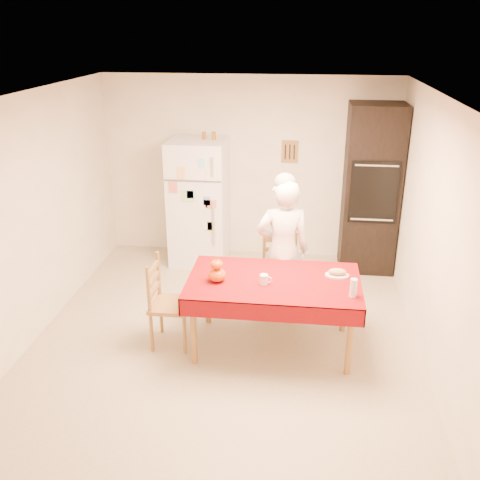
% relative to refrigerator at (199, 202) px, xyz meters
% --- Properties ---
extents(floor, '(4.50, 4.50, 0.00)m').
position_rel_refrigerator_xyz_m(floor, '(0.65, -1.88, -0.85)').
color(floor, tan).
rests_on(floor, ground).
extents(room_shell, '(4.02, 4.52, 2.51)m').
position_rel_refrigerator_xyz_m(room_shell, '(0.65, -1.88, 0.77)').
color(room_shell, '#F3E7CC').
rests_on(room_shell, ground).
extents(refrigerator, '(0.75, 0.74, 1.70)m').
position_rel_refrigerator_xyz_m(refrigerator, '(0.00, 0.00, 0.00)').
color(refrigerator, white).
rests_on(refrigerator, floor).
extents(oven_cabinet, '(0.70, 0.62, 2.20)m').
position_rel_refrigerator_xyz_m(oven_cabinet, '(2.28, 0.05, 0.25)').
color(oven_cabinet, black).
rests_on(oven_cabinet, floor).
extents(dining_table, '(1.70, 1.00, 0.76)m').
position_rel_refrigerator_xyz_m(dining_table, '(1.15, -2.06, -0.16)').
color(dining_table, brown).
rests_on(dining_table, floor).
extents(chair_far, '(0.46, 0.44, 0.95)m').
position_rel_refrigerator_xyz_m(chair_far, '(1.16, -1.33, -0.34)').
color(chair_far, brown).
rests_on(chair_far, floor).
extents(chair_left, '(0.40, 0.42, 0.95)m').
position_rel_refrigerator_xyz_m(chair_left, '(0.05, -2.13, -0.34)').
color(chair_left, brown).
rests_on(chair_left, floor).
extents(seated_woman, '(0.64, 0.48, 1.62)m').
position_rel_refrigerator_xyz_m(seated_woman, '(1.21, -1.44, -0.04)').
color(seated_woman, silver).
rests_on(seated_woman, floor).
extents(coffee_mug, '(0.08, 0.08, 0.10)m').
position_rel_refrigerator_xyz_m(coffee_mug, '(1.06, -2.17, -0.04)').
color(coffee_mug, white).
rests_on(coffee_mug, dining_table).
extents(pumpkin_lower, '(0.18, 0.18, 0.13)m').
position_rel_refrigerator_xyz_m(pumpkin_lower, '(0.60, -2.16, -0.02)').
color(pumpkin_lower, '#DC4505').
rests_on(pumpkin_lower, dining_table).
extents(pumpkin_upper, '(0.12, 0.12, 0.09)m').
position_rel_refrigerator_xyz_m(pumpkin_upper, '(0.60, -2.16, 0.09)').
color(pumpkin_upper, '#DB4D05').
rests_on(pumpkin_upper, pumpkin_lower).
extents(wine_glass, '(0.07, 0.07, 0.18)m').
position_rel_refrigerator_xyz_m(wine_glass, '(1.90, -2.32, -0.00)').
color(wine_glass, silver).
rests_on(wine_glass, dining_table).
extents(bread_plate, '(0.24, 0.24, 0.02)m').
position_rel_refrigerator_xyz_m(bread_plate, '(1.77, -1.91, -0.08)').
color(bread_plate, silver).
rests_on(bread_plate, dining_table).
extents(bread_loaf, '(0.18, 0.10, 0.06)m').
position_rel_refrigerator_xyz_m(bread_loaf, '(1.77, -1.91, -0.04)').
color(bread_loaf, tan).
rests_on(bread_loaf, bread_plate).
extents(spice_jar_left, '(0.05, 0.05, 0.10)m').
position_rel_refrigerator_xyz_m(spice_jar_left, '(0.09, 0.05, 0.90)').
color(spice_jar_left, brown).
rests_on(spice_jar_left, refrigerator).
extents(spice_jar_mid, '(0.05, 0.05, 0.10)m').
position_rel_refrigerator_xyz_m(spice_jar_mid, '(0.21, 0.05, 0.90)').
color(spice_jar_mid, '#93601A').
rests_on(spice_jar_mid, refrigerator).
extents(spice_jar_right, '(0.05, 0.05, 0.10)m').
position_rel_refrigerator_xyz_m(spice_jar_right, '(0.22, 0.05, 0.90)').
color(spice_jar_right, brown).
rests_on(spice_jar_right, refrigerator).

